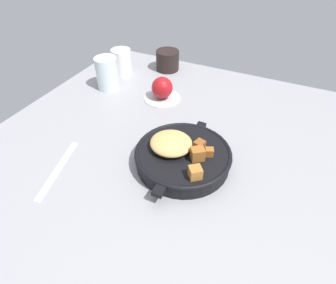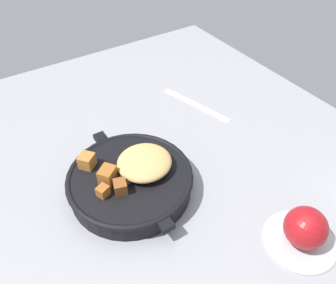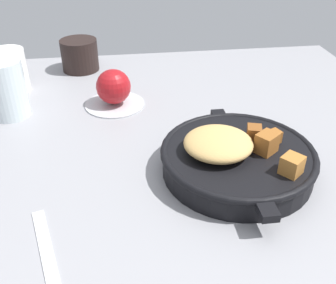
% 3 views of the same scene
% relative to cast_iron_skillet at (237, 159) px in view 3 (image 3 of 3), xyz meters
% --- Properties ---
extents(ground_plane, '(1.13, 0.98, 0.02)m').
position_rel_cast_iron_skillet_xyz_m(ground_plane, '(0.00, 0.08, -0.04)').
color(ground_plane, gray).
extents(cast_iron_skillet, '(0.29, 0.24, 0.07)m').
position_rel_cast_iron_skillet_xyz_m(cast_iron_skillet, '(0.00, 0.00, 0.00)').
color(cast_iron_skillet, black).
rests_on(cast_iron_skillet, ground_plane).
extents(saucer_plate, '(0.12, 0.12, 0.01)m').
position_rel_cast_iron_skillet_xyz_m(saucer_plate, '(0.27, 0.19, -0.03)').
color(saucer_plate, '#B7BABF').
rests_on(saucer_plate, ground_plane).
extents(red_apple, '(0.07, 0.07, 0.07)m').
position_rel_cast_iron_skillet_xyz_m(red_apple, '(0.27, 0.19, 0.01)').
color(red_apple, maroon).
rests_on(red_apple, saucer_plate).
extents(butter_knife, '(0.20, 0.07, 0.00)m').
position_rel_cast_iron_skillet_xyz_m(butter_knife, '(-0.15, 0.27, -0.03)').
color(butter_knife, silver).
rests_on(butter_knife, ground_plane).
extents(white_creamer_pitcher, '(0.07, 0.07, 0.09)m').
position_rel_cast_iron_skillet_xyz_m(white_creamer_pitcher, '(0.37, 0.41, 0.02)').
color(white_creamer_pitcher, white).
rests_on(white_creamer_pitcher, ground_plane).
extents(coffee_mug_dark, '(0.09, 0.09, 0.08)m').
position_rel_cast_iron_skillet_xyz_m(coffee_mug_dark, '(0.47, 0.27, 0.01)').
color(coffee_mug_dark, black).
rests_on(coffee_mug_dark, ground_plane).
extents(water_glass_tall, '(0.08, 0.08, 0.11)m').
position_rel_cast_iron_skillet_xyz_m(water_glass_tall, '(0.25, 0.39, 0.03)').
color(water_glass_tall, silver).
rests_on(water_glass_tall, ground_plane).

